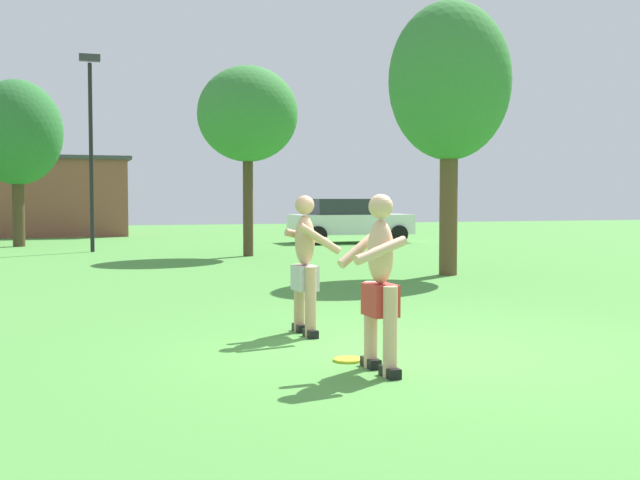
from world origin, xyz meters
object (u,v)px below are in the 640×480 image
at_px(player_in_red, 380,280).
at_px(tree_behind_players, 17,133).
at_px(lamp_post, 91,132).
at_px(car_white_near_post, 349,220).
at_px(player_near, 305,262).
at_px(tree_left_field, 450,83).
at_px(tree_right_field, 248,115).
at_px(frisbee, 348,360).

distance_m(player_in_red, tree_behind_players, 21.67).
bearing_deg(lamp_post, car_white_near_post, 12.83).
bearing_deg(car_white_near_post, player_near, -112.64).
bearing_deg(tree_left_field, tree_right_field, 112.13).
height_order(tree_left_field, tree_behind_players, tree_left_field).
height_order(car_white_near_post, tree_behind_players, tree_behind_players).
relative_size(car_white_near_post, tree_left_field, 0.78).
xyz_separation_m(lamp_post, tree_behind_players, (-2.18, 3.49, 0.17)).
distance_m(frisbee, tree_left_field, 9.75).
height_order(player_near, frisbee, player_near).
bearing_deg(frisbee, tree_right_field, 80.26).
bearing_deg(car_white_near_post, tree_behind_players, 172.64).
bearing_deg(frisbee, tree_left_field, 55.51).
relative_size(player_in_red, frisbee, 5.58).
height_order(player_near, tree_behind_players, tree_behind_players).
distance_m(player_near, frisbee, 1.77).
bearing_deg(player_in_red, tree_behind_players, 100.39).
bearing_deg(tree_left_field, player_in_red, -122.12).
relative_size(player_near, player_in_red, 1.00).
xyz_separation_m(player_in_red, frisbee, (-0.09, 0.55, -0.84)).
relative_size(lamp_post, tree_left_field, 1.04).
distance_m(lamp_post, tree_right_field, 5.11).
bearing_deg(car_white_near_post, frisbee, -111.12).
bearing_deg(car_white_near_post, lamp_post, -167.17).
relative_size(frisbee, tree_behind_players, 0.05).
relative_size(player_in_red, tree_left_field, 0.29).
relative_size(tree_left_field, tree_behind_players, 1.02).
relative_size(player_near, lamp_post, 0.28).
bearing_deg(tree_left_field, player_near, -130.74).
bearing_deg(player_in_red, tree_left_field, 57.88).
bearing_deg(car_white_near_post, tree_left_field, -101.24).
relative_size(player_in_red, car_white_near_post, 0.37).
bearing_deg(lamp_post, tree_left_field, -55.64).
distance_m(player_in_red, tree_left_field, 9.83).
distance_m(car_white_near_post, tree_behind_players, 11.63).
distance_m(player_in_red, frisbee, 1.01).
bearing_deg(tree_behind_players, player_in_red, -79.61).
distance_m(player_near, car_white_near_post, 19.03).
bearing_deg(lamp_post, player_near, -83.87).
bearing_deg(lamp_post, tree_right_field, -38.58).
distance_m(tree_left_field, tree_right_field, 7.07).
bearing_deg(player_in_red, lamp_post, 95.49).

